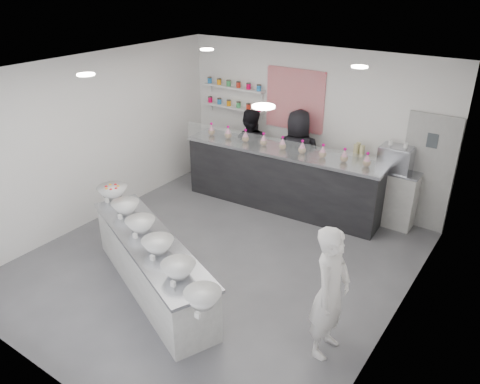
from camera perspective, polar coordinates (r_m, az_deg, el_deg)
name	(u,v)px	position (r m, az deg, el deg)	size (l,w,h in m)	color
floor	(219,260)	(7.63, -2.58, -8.34)	(6.00, 6.00, 0.00)	#515156
ceiling	(215,73)	(6.46, -3.11, 14.32)	(6.00, 6.00, 0.00)	white
back_wall	(310,125)	(9.31, 8.55, 8.10)	(5.50, 5.50, 0.00)	white
left_wall	(94,140)	(8.76, -17.37, 6.05)	(6.00, 6.00, 0.00)	white
right_wall	(403,229)	(5.83, 19.30, -4.26)	(6.00, 6.00, 0.00)	white
back_door	(427,173)	(8.74, 21.80, 2.15)	(0.88, 0.04, 2.10)	#9A9997
pattern_panel	(295,100)	(9.32, 6.71, 11.10)	(1.25, 0.03, 1.20)	red
jar_shelf_lower	(234,107)	(10.06, -0.72, 10.29)	(1.45, 0.22, 0.04)	silver
jar_shelf_upper	(234,87)	(9.96, -0.73, 12.62)	(1.45, 0.22, 0.04)	silver
preserve_jars	(234,94)	(9.98, -0.80, 11.82)	(1.45, 0.10, 0.56)	#ED0248
downlight_0	(86,75)	(6.75, -18.28, 13.44)	(0.24, 0.24, 0.02)	white
downlight_1	(263,106)	(4.88, 2.88, 10.37)	(0.24, 0.24, 0.02)	white
downlight_2	(207,49)	(8.55, -4.05, 16.95)	(0.24, 0.24, 0.02)	white
downlight_3	(360,67)	(7.17, 14.38, 14.57)	(0.24, 0.24, 0.02)	white
prep_counter	(152,265)	(6.90, -10.69, -8.74)	(3.05, 0.69, 0.83)	#ABABA6
back_bar	(281,179)	(9.02, 5.02, 1.58)	(3.89, 0.71, 1.21)	black
sneeze_guard	(274,147)	(8.45, 4.18, 5.54)	(3.83, 0.02, 0.33)	white
espresso_ledge	(377,194)	(8.94, 16.36, -0.18)	(1.41, 0.45, 1.05)	#ABABA6
espresso_machine	(396,159)	(8.60, 18.46, 3.85)	(0.56, 0.38, 0.43)	#93969E
cup_stacks	(360,153)	(8.80, 14.38, 4.60)	(0.24, 0.24, 0.35)	tan
prep_bowls	(149,235)	(6.64, -11.04, -5.14)	(3.69, 0.54, 0.17)	white
label_cards	(134,259)	(6.25, -12.78, -8.01)	(3.31, 0.04, 0.07)	white
cookie_bags	(283,143)	(8.74, 5.21, 5.97)	(3.34, 0.14, 0.26)	pink
woman_prep	(330,293)	(5.66, 10.95, -11.97)	(0.62, 0.41, 1.71)	white
staff_left	(249,150)	(9.74, 1.12, 5.18)	(0.84, 0.65, 1.72)	black
staff_right	(297,157)	(9.18, 6.98, 4.21)	(0.92, 0.60, 1.88)	black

